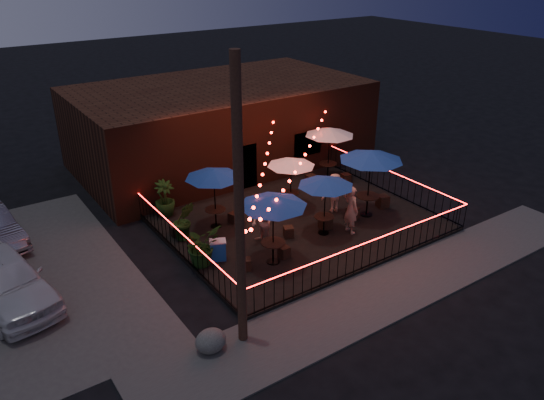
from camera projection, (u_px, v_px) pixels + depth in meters
The scene contains 36 objects.
ground at pixel (331, 246), 19.64m from camera, with size 110.00×110.00×0.00m, color black.
patio at pixel (299, 224), 21.10m from camera, with size 10.00×8.00×0.15m, color black.
sidewalk at pixel (396, 288), 17.19m from camera, with size 18.00×2.50×0.05m, color #454140.
brick_building at pixel (220, 124), 26.76m from camera, with size 14.00×8.00×4.00m.
utility_pole at pixel (239, 213), 13.24m from camera, with size 0.26×0.26×8.00m, color #321D14.
fence_front at pixel (370, 254), 17.86m from camera, with size 10.00×0.04×1.04m.
fence_left at pixel (183, 247), 18.30m from camera, with size 0.04×8.00×1.04m.
fence_right at pixel (389, 182), 23.39m from camera, with size 0.04×8.00×1.04m.
festoon_lights at pixel (283, 175), 19.32m from camera, with size 10.02×8.72×1.32m.
cafe_table_0 at pixel (273, 202), 17.38m from camera, with size 2.94×2.94×2.54m.
cafe_table_1 at pixel (214, 174), 19.81m from camera, with size 2.66×2.66×2.42m.
cafe_table_2 at pixel (326, 183), 19.35m from camera, with size 2.72×2.72×2.31m.
cafe_table_3 at pixel (291, 163), 21.46m from camera, with size 2.63×2.63×2.18m.
cafe_table_4 at pixel (371, 156), 20.57m from camera, with size 3.13×3.13×2.79m.
cafe_table_5 at pixel (330, 132), 24.11m from camera, with size 3.00×3.00×2.51m.
bistro_chair_0 at pixel (246, 264), 17.85m from camera, with size 0.35×0.35×0.41m, color black.
bistro_chair_1 at pixel (284, 252), 18.59m from camera, with size 0.34×0.34×0.41m, color black.
bistro_chair_2 at pixel (175, 231), 20.01m from camera, with size 0.34×0.34×0.40m, color black.
bistro_chair_3 at pixel (234, 218), 20.98m from camera, with size 0.34×0.34×0.40m, color black.
bistro_chair_4 at pixel (288, 232), 19.89m from camera, with size 0.35×0.35×0.42m, color black.
bistro_chair_5 at pixel (325, 222), 20.51m from camera, with size 0.42×0.42×0.50m, color black.
bistro_chair_6 at pixel (257, 200), 22.43m from camera, with size 0.37×0.37×0.44m, color black.
bistro_chair_7 at pixel (287, 196), 22.74m from camera, with size 0.41×0.41×0.49m, color black.
bistro_chair_8 at pixel (353, 213), 21.23m from camera, with size 0.42×0.42×0.49m, color black.
bistro_chair_9 at pixel (383, 201), 22.23m from camera, with size 0.44×0.44×0.52m, color black.
bistro_chair_10 at pixel (311, 180), 24.25m from camera, with size 0.43×0.43×0.51m, color black.
bistro_chair_11 at pixel (346, 178), 24.52m from camera, with size 0.38×0.38×0.45m, color black.
patron_a at pixel (351, 210), 19.96m from camera, with size 0.69×0.45×1.89m, color beige.
patron_b at pixel (262, 223), 19.11m from camera, with size 0.86×0.67×1.78m, color tan.
patron_c at pixel (335, 193), 21.61m from camera, with size 1.07×0.61×1.65m, color beige.
potted_shrub_a at pixel (201, 245), 17.98m from camera, with size 1.30×1.12×1.44m, color #1A3D0B.
potted_shrub_b at pixel (184, 220), 19.54m from camera, with size 0.84×0.68×1.53m, color #0E3610.
potted_shrub_c at pixel (165, 198), 21.33m from camera, with size 0.83×0.83×1.48m, color #143C15.
cooler at pixel (218, 250), 18.37m from camera, with size 0.69×0.61×0.75m.
boulder at pixel (211, 341), 14.37m from camera, with size 0.88×0.75×0.69m, color #474641.
car_white at pixel (4, 280), 16.18m from camera, with size 1.94×4.81×1.64m, color white.
Camera 1 is at (-11.38, -12.84, 9.94)m, focal length 35.00 mm.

